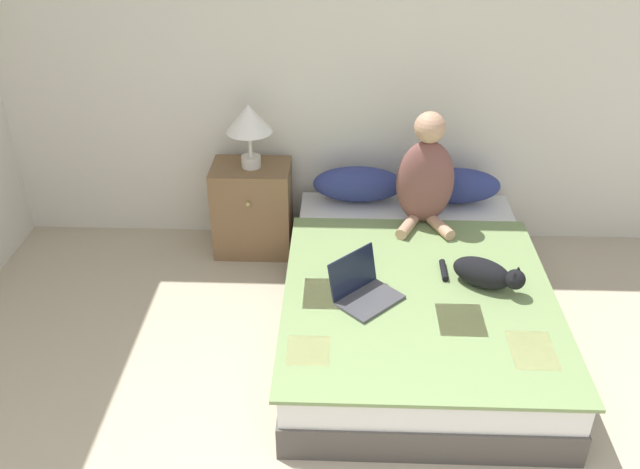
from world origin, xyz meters
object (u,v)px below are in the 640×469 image
object	(u,v)px
pillow_near	(358,184)
nightstand	(253,208)
cat_tabby	(486,274)
table_lamp	(249,121)
bed	(414,301)
person_sitting	(426,177)
laptop_open	(364,290)
pillow_far	(455,186)

from	to	relation	value
pillow_near	nightstand	xyz separation A→B (m)	(-0.70, -0.04, -0.18)
cat_tabby	table_lamp	bearing A→B (deg)	176.52
bed	person_sitting	distance (m)	0.78
pillow_near	table_lamp	bearing A→B (deg)	-176.73
nightstand	person_sitting	bearing A→B (deg)	-11.91
cat_tabby	person_sitting	bearing A→B (deg)	142.12
nightstand	bed	bearing A→B (deg)	-39.08
pillow_near	person_sitting	xyz separation A→B (m)	(0.40, -0.27, 0.19)
bed	laptop_open	bearing A→B (deg)	-142.48
pillow_near	table_lamp	xyz separation A→B (m)	(-0.69, -0.04, 0.44)
laptop_open	nightstand	bearing A→B (deg)	79.12
person_sitting	cat_tabby	world-z (taller)	person_sitting
person_sitting	cat_tabby	bearing A→B (deg)	-68.47
person_sitting	table_lamp	size ratio (longest dim) A/B	1.73
pillow_far	table_lamp	world-z (taller)	table_lamp
laptop_open	table_lamp	world-z (taller)	table_lamp
table_lamp	cat_tabby	bearing A→B (deg)	-34.07
person_sitting	laptop_open	bearing A→B (deg)	-114.93
nightstand	table_lamp	world-z (taller)	table_lamp
pillow_far	bed	bearing A→B (deg)	-110.05
laptop_open	nightstand	size ratio (longest dim) A/B	0.67
pillow_far	table_lamp	size ratio (longest dim) A/B	1.42
bed	cat_tabby	world-z (taller)	cat_tabby
person_sitting	pillow_far	bearing A→B (deg)	49.50
bed	table_lamp	size ratio (longest dim) A/B	4.80
table_lamp	pillow_near	bearing A→B (deg)	3.27
person_sitting	nightstand	size ratio (longest dim) A/B	1.17
table_lamp	bed	bearing A→B (deg)	-39.29
pillow_near	cat_tabby	distance (m)	1.18
pillow_near	nightstand	distance (m)	0.72
pillow_near	pillow_far	distance (m)	0.63
bed	nightstand	size ratio (longest dim) A/B	3.24
cat_tabby	table_lamp	size ratio (longest dim) A/B	0.98
cat_tabby	table_lamp	distance (m)	1.72
pillow_far	laptop_open	bearing A→B (deg)	-119.31
cat_tabby	laptop_open	distance (m)	0.67
pillow_near	laptop_open	size ratio (longest dim) A/B	1.43
laptop_open	pillow_far	bearing A→B (deg)	15.57
pillow_far	table_lamp	distance (m)	1.40
bed	nightstand	xyz separation A→B (m)	(-1.02, 0.83, 0.13)
table_lamp	laptop_open	bearing A→B (deg)	-56.04
pillow_far	person_sitting	world-z (taller)	person_sitting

